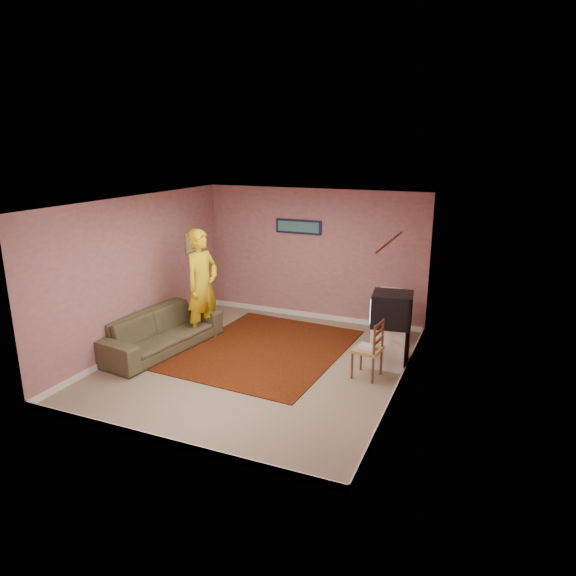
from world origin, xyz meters
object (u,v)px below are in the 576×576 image
at_px(crt_tv, 392,309).
at_px(person, 202,285).
at_px(tv_cabinet, 390,346).
at_px(sofa, 161,331).
at_px(chair_a, 388,311).
at_px(chair_b, 368,342).

relative_size(crt_tv, person, 0.34).
relative_size(tv_cabinet, sofa, 0.30).
bearing_deg(chair_a, crt_tv, -63.66).
distance_m(chair_b, sofa, 3.54).
xyz_separation_m(tv_cabinet, chair_a, (-0.26, 0.97, 0.25)).
distance_m(chair_a, sofa, 3.95).
bearing_deg(chair_b, person, -90.07).
xyz_separation_m(tv_cabinet, person, (-3.35, -0.14, 0.66)).
xyz_separation_m(chair_a, sofa, (-3.49, -1.83, -0.25)).
height_order(crt_tv, sofa, crt_tv).
bearing_deg(person, crt_tv, -77.81).
bearing_deg(chair_b, chair_a, -171.76).
xyz_separation_m(chair_a, person, (-3.09, -1.10, 0.42)).
bearing_deg(sofa, person, -20.54).
relative_size(tv_cabinet, chair_b, 1.38).
relative_size(crt_tv, sofa, 0.30).
relative_size(chair_a, chair_b, 1.06).
height_order(tv_cabinet, chair_b, chair_b).
bearing_deg(person, chair_a, -60.52).
height_order(tv_cabinet, person, person).
bearing_deg(chair_a, sofa, -140.52).
xyz_separation_m(crt_tv, chair_a, (-0.25, 0.97, -0.36)).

